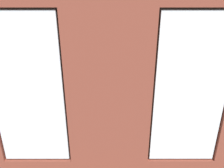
# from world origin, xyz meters

# --- Properties ---
(ground_plane) EXTENTS (6.86, 5.49, 0.10)m
(ground_plane) POSITION_xyz_m (0.00, 0.00, -0.05)
(ground_plane) COLOR #99663D
(brick_wall_with_windows) EXTENTS (6.26, 0.30, 3.55)m
(brick_wall_with_windows) POSITION_xyz_m (0.00, 2.36, 1.76)
(brick_wall_with_windows) COLOR brown
(brick_wall_with_windows) RESTS_ON ground_plane
(couch_by_window) EXTENTS (1.84, 0.87, 0.80)m
(couch_by_window) POSITION_xyz_m (0.25, 1.72, 0.33)
(couch_by_window) COLOR black
(couch_by_window) RESTS_ON ground_plane
(couch_left) EXTENTS (0.94, 2.11, 0.80)m
(couch_left) POSITION_xyz_m (-2.43, 0.46, 0.33)
(couch_left) COLOR black
(couch_left) RESTS_ON ground_plane
(coffee_table) EXTENTS (1.21, 0.75, 0.44)m
(coffee_table) POSITION_xyz_m (-0.15, -0.04, 0.38)
(coffee_table) COLOR tan
(coffee_table) RESTS_ON ground_plane
(cup_ceramic) EXTENTS (0.08, 0.08, 0.09)m
(cup_ceramic) POSITION_xyz_m (0.00, -0.13, 0.49)
(cup_ceramic) COLOR #4C4C51
(cup_ceramic) RESTS_ON coffee_table
(candle_jar) EXTENTS (0.08, 0.08, 0.11)m
(candle_jar) POSITION_xyz_m (-0.15, -0.04, 0.50)
(candle_jar) COLOR #B7333D
(candle_jar) RESTS_ON coffee_table
(table_plant_small) EXTENTS (0.16, 0.16, 0.25)m
(table_plant_small) POSITION_xyz_m (0.21, 0.08, 0.58)
(table_plant_small) COLOR brown
(table_plant_small) RESTS_ON coffee_table
(remote_silver) EXTENTS (0.16, 0.14, 0.02)m
(remote_silver) POSITION_xyz_m (-0.24, 0.08, 0.45)
(remote_silver) COLOR #B2B2B7
(remote_silver) RESTS_ON coffee_table
(remote_black) EXTENTS (0.17, 0.06, 0.02)m
(remote_black) POSITION_xyz_m (-0.48, -0.17, 0.45)
(remote_black) COLOR black
(remote_black) RESTS_ON coffee_table
(media_console) EXTENTS (1.04, 0.42, 0.48)m
(media_console) POSITION_xyz_m (2.78, -0.06, 0.24)
(media_console) COLOR black
(media_console) RESTS_ON ground_plane
(tv_flatscreen) EXTENTS (1.19, 0.20, 0.78)m
(tv_flatscreen) POSITION_xyz_m (2.78, -0.06, 0.87)
(tv_flatscreen) COLOR black
(tv_flatscreen) RESTS_ON media_console
(papasan_chair) EXTENTS (1.19, 1.19, 0.73)m
(papasan_chair) POSITION_xyz_m (0.69, -1.55, 0.46)
(papasan_chair) COLOR olive
(papasan_chair) RESTS_ON ground_plane
(potted_plant_mid_room_small) EXTENTS (0.40, 0.40, 0.65)m
(potted_plant_mid_room_small) POSITION_xyz_m (-0.94, -0.85, 0.42)
(potted_plant_mid_room_small) COLOR gray
(potted_plant_mid_room_small) RESTS_ON ground_plane
(potted_plant_between_couches) EXTENTS (1.19, 1.11, 1.41)m
(potted_plant_between_couches) POSITION_xyz_m (-1.13, 1.67, 0.94)
(potted_plant_between_couches) COLOR #9E5638
(potted_plant_between_couches) RESTS_ON ground_plane
(potted_plant_beside_window_right) EXTENTS (1.10, 1.17, 1.25)m
(potted_plant_beside_window_right) POSITION_xyz_m (1.88, 1.82, 0.76)
(potted_plant_beside_window_right) COLOR #9E5638
(potted_plant_beside_window_right) RESTS_ON ground_plane
(potted_plant_foreground_right) EXTENTS (0.66, 0.68, 1.30)m
(potted_plant_foreground_right) POSITION_xyz_m (2.49, -1.70, 0.78)
(potted_plant_foreground_right) COLOR #9E5638
(potted_plant_foreground_right) RESTS_ON ground_plane
(potted_plant_corner_near_left) EXTENTS (0.71, 0.71, 1.15)m
(potted_plant_corner_near_left) POSITION_xyz_m (-2.58, -1.75, 0.73)
(potted_plant_corner_near_left) COLOR #47423D
(potted_plant_corner_near_left) RESTS_ON ground_plane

